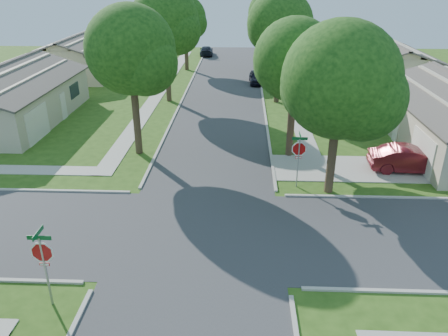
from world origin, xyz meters
name	(u,v)px	position (x,y,z in m)	size (l,w,h in m)	color
ground	(200,233)	(0.00, 0.00, 0.00)	(100.00, 100.00, 0.00)	#2B4C14
road_ns	(200,233)	(0.00, 0.00, 0.00)	(7.00, 100.00, 0.02)	#333335
sidewalk_ne	(287,88)	(6.10, 26.00, 0.02)	(1.20, 40.00, 0.04)	#9E9B91
sidewalk_nw	(163,86)	(-6.10, 26.00, 0.02)	(1.20, 40.00, 0.04)	#9E9B91
driveway	(347,168)	(7.90, 7.10, 0.03)	(8.80, 3.60, 0.05)	#9E9B91
stop_sign_sw	(43,256)	(-4.70, -4.70, 2.03)	(1.05, 0.80, 2.98)	gray
stop_sign_ne	(299,151)	(4.70, 4.70, 2.03)	(1.05, 0.80, 2.98)	gray
tree_e_near	(296,64)	(4.75, 9.01, 5.64)	(4.97, 4.80, 8.28)	#38281C
tree_e_mid	(281,27)	(4.76, 21.01, 6.25)	(5.59, 5.40, 9.21)	#38281C
tree_e_far	(271,15)	(4.75, 34.01, 5.98)	(5.17, 5.00, 8.72)	#38281C
tree_w_near	(132,54)	(-4.64, 9.01, 6.12)	(5.38, 5.20, 8.97)	#38281C
tree_w_mid	(166,24)	(-4.64, 21.01, 6.49)	(5.80, 5.60, 9.56)	#38281C
tree_w_far	(186,20)	(-4.65, 34.01, 5.51)	(4.76, 4.60, 8.04)	#38281C
tree_ne_corner	(341,85)	(6.36, 4.21, 5.59)	(5.80, 5.60, 8.66)	#38281C
house_ne_far	(383,67)	(15.99, 29.00, 1.52)	(8.42, 13.60, 4.23)	#B2A38C
house_nw_near	(7,101)	(-15.99, 15.00, 1.52)	(8.42, 13.60, 4.23)	#B2A38C
house_nw_far	(83,59)	(-15.99, 32.00, 1.52)	(8.42, 13.60, 4.23)	#B2A38C
car_driveway	(409,159)	(11.28, 6.94, 0.74)	(1.56, 4.47, 1.47)	#5C1219
car_curb_east	(257,77)	(3.20, 27.74, 0.65)	(1.53, 3.79, 1.29)	black
car_curb_west	(206,51)	(-3.20, 43.39, 0.60)	(1.68, 4.13, 1.20)	black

